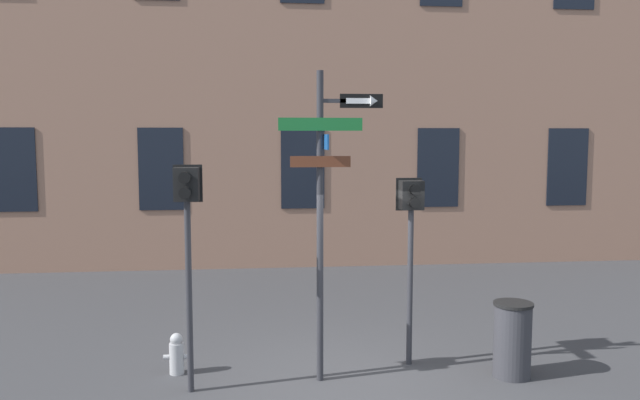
% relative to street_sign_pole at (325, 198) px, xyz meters
% --- Properties ---
extents(ground_plane, '(60.00, 60.00, 0.00)m').
position_rel_street_sign_pole_xyz_m(ground_plane, '(0.26, -0.22, -2.46)').
color(ground_plane, '#38383A').
extents(street_sign_pole, '(1.36, 0.81, 4.09)m').
position_rel_street_sign_pole_xyz_m(street_sign_pole, '(0.00, 0.00, 0.00)').
color(street_sign_pole, '#2D2D33').
rests_on(street_sign_pole, ground_plane).
extents(pedestrian_signal_left, '(0.36, 0.40, 2.90)m').
position_rel_street_sign_pole_xyz_m(pedestrian_signal_left, '(-1.75, -0.21, -0.19)').
color(pedestrian_signal_left, '#2D2D33').
rests_on(pedestrian_signal_left, ground_plane).
extents(pedestrian_signal_right, '(0.37, 0.40, 2.67)m').
position_rel_street_sign_pole_xyz_m(pedestrian_signal_right, '(1.27, 0.46, -0.36)').
color(pedestrian_signal_right, '#2D2D33').
rests_on(pedestrian_signal_right, ground_plane).
extents(fire_hydrant, '(0.36, 0.20, 0.57)m').
position_rel_street_sign_pole_xyz_m(fire_hydrant, '(-2.00, 0.44, -2.18)').
color(fire_hydrant, '#A5A5A8').
rests_on(fire_hydrant, ground_plane).
extents(trash_bin, '(0.53, 0.53, 1.03)m').
position_rel_street_sign_pole_xyz_m(trash_bin, '(2.54, -0.14, -1.94)').
color(trash_bin, '#333338').
rests_on(trash_bin, ground_plane).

